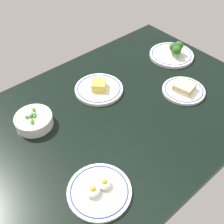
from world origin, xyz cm
name	(u,v)px	position (x,y,z in cm)	size (l,w,h in cm)	color
dining_table	(112,119)	(0.00, 0.00, 2.00)	(135.78, 87.99, 4.00)	black
plate_sandwich	(184,89)	(-34.27, 9.76, 5.30)	(19.11, 19.11, 4.41)	white
bowl_peas	(34,120)	(26.74, -16.37, 6.54)	(15.04, 15.04, 5.80)	white
plate_eggs	(99,190)	(26.11, 23.75, 5.00)	(21.17, 21.17, 4.63)	white
plate_broccoli	(173,53)	(-51.90, -11.93, 6.11)	(22.67, 22.67, 8.36)	white
plate_cheese	(99,88)	(-5.98, -15.96, 5.21)	(21.77, 21.77, 5.10)	white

